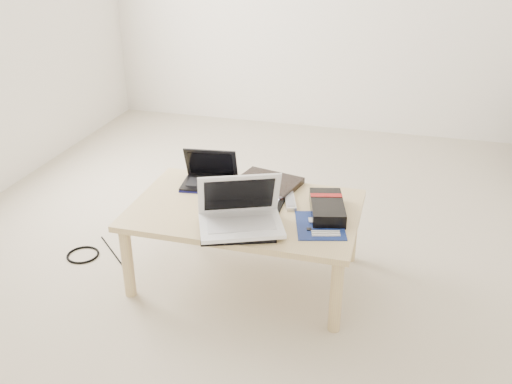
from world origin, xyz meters
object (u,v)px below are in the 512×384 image
(white_laptop, at_px, (240,215))
(gpu_box, at_px, (327,208))
(coffee_table, at_px, (245,216))
(netbook, at_px, (210,177))

(white_laptop, distance_m, gpu_box, 0.43)
(coffee_table, relative_size, gpu_box, 3.33)
(coffee_table, height_order, gpu_box, gpu_box)
(netbook, bearing_deg, coffee_table, -38.58)
(white_laptop, relative_size, gpu_box, 1.34)
(white_laptop, bearing_deg, gpu_box, 34.55)
(netbook, bearing_deg, gpu_box, -14.07)
(coffee_table, height_order, netbook, netbook)
(coffee_table, xyz_separation_m, gpu_box, (0.39, 0.04, 0.08))
(netbook, bearing_deg, white_laptop, -54.47)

